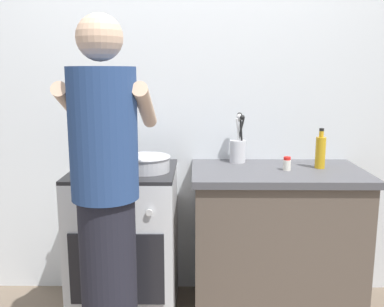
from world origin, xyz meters
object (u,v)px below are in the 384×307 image
(stove_range, at_px, (126,242))
(spice_bottle, at_px, (287,164))
(pot, at_px, (99,161))
(utensil_crock, at_px, (238,148))
(oil_bottle, at_px, (320,152))
(person, at_px, (106,206))
(mixing_bowl, at_px, (146,163))

(stove_range, distance_m, spice_bottle, 1.07)
(pot, xyz_separation_m, utensil_crock, (0.83, 0.22, 0.04))
(oil_bottle, bearing_deg, pot, -177.31)
(pot, height_order, spice_bottle, pot)
(utensil_crock, height_order, spice_bottle, utensil_crock)
(utensil_crock, xyz_separation_m, person, (-0.67, -0.78, -0.13))
(mixing_bowl, xyz_separation_m, utensil_crock, (0.55, 0.26, 0.04))
(stove_range, relative_size, person, 0.53)
(mixing_bowl, bearing_deg, utensil_crock, 25.12)
(pot, height_order, mixing_bowl, pot)
(mixing_bowl, relative_size, spice_bottle, 3.52)
(person, bearing_deg, mixing_bowl, 76.83)
(stove_range, bearing_deg, mixing_bowl, -18.63)
(spice_bottle, bearing_deg, oil_bottle, 16.20)
(person, bearing_deg, spice_bottle, 30.95)
(pot, bearing_deg, oil_bottle, 2.69)
(mixing_bowl, height_order, oil_bottle, oil_bottle)
(stove_range, distance_m, mixing_bowl, 0.52)
(utensil_crock, xyz_separation_m, oil_bottle, (0.47, -0.16, 0.01))
(pot, height_order, person, person)
(mixing_bowl, distance_m, oil_bottle, 1.02)
(spice_bottle, bearing_deg, pot, -179.96)
(mixing_bowl, xyz_separation_m, oil_bottle, (1.01, 0.09, 0.05))
(spice_bottle, height_order, oil_bottle, oil_bottle)
(utensil_crock, height_order, person, person)
(stove_range, relative_size, utensil_crock, 2.88)
(stove_range, relative_size, pot, 3.35)
(pot, distance_m, spice_bottle, 1.09)
(stove_range, xyz_separation_m, utensil_crock, (0.69, 0.21, 0.54))
(stove_range, xyz_separation_m, spice_bottle, (0.95, -0.02, 0.49))
(pot, height_order, utensil_crock, utensil_crock)
(stove_range, height_order, spice_bottle, spice_bottle)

